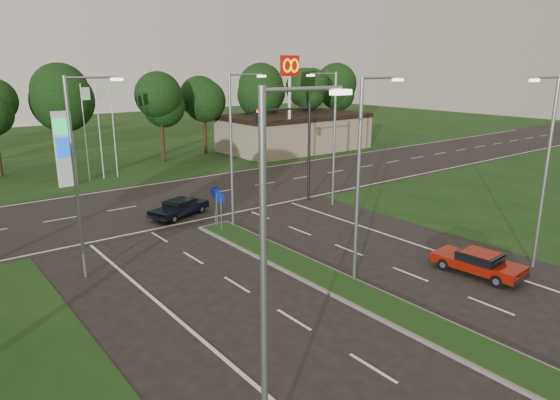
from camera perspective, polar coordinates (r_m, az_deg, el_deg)
ground at (r=19.10m, az=20.19°, el=-15.34°), size 160.00×160.00×0.00m
verge_far at (r=65.56m, az=-24.77°, el=5.47°), size 160.00×50.00×0.02m
cross_road at (r=36.56m, az=-13.20°, el=-0.19°), size 160.00×12.00×0.02m
median_kerb at (r=21.11m, az=10.88°, el=-11.40°), size 2.00×26.00×0.12m
commercial_building at (r=57.80m, az=1.68°, el=7.74°), size 16.00×9.00×4.00m
streetlight_median_near at (r=21.45m, az=9.32°, el=3.32°), size 2.53×0.22×9.00m
streetlight_median_far at (r=29.08m, az=-5.28°, el=6.51°), size 2.53×0.22×9.00m
streetlight_left_near at (r=11.15m, az=-1.05°, el=-7.58°), size 2.53×0.22×9.00m
streetlight_left_far at (r=23.49m, az=-22.00°, el=3.43°), size 2.53×0.22×9.00m
streetlight_right_far at (r=33.87m, az=6.00°, el=7.70°), size 2.53×0.22×9.00m
streetlight_right_near at (r=25.77m, az=28.03°, el=3.70°), size 2.53×0.22×9.00m
traffic_signal at (r=34.34m, az=1.70°, el=7.16°), size 5.10×0.42×7.00m
median_signs at (r=29.58m, az=-7.17°, el=-0.06°), size 1.16×1.76×2.38m
gas_pylon at (r=43.10m, az=-23.18°, el=5.62°), size 5.80×1.26×8.00m
mcdonalds_sign at (r=51.70m, az=1.13°, el=13.53°), size 2.20×0.47×10.40m
treeline_far at (r=50.40m, az=-21.39°, el=11.17°), size 6.00×6.00×9.90m
red_sedan at (r=25.00m, az=21.70°, el=-6.62°), size 1.94×4.12×1.10m
navy_sedan at (r=32.62m, az=-11.45°, el=-0.86°), size 4.29×2.89×1.09m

